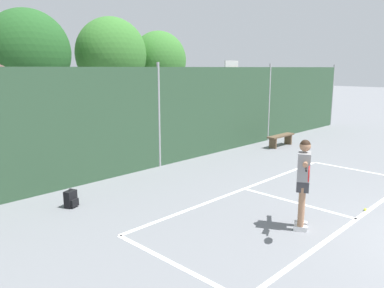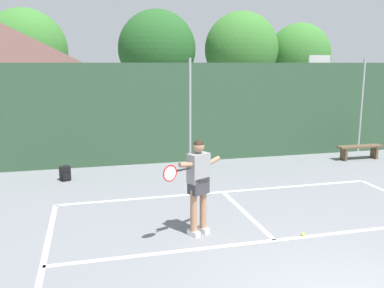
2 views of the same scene
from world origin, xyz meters
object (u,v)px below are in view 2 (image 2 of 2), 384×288
Objects in this scene: tennis_ball at (303,234)px; backpack_black at (65,174)px; basketball_hoop at (317,87)px; tennis_player at (198,179)px; courtside_bench at (360,149)px.

tennis_ball is 0.14× the size of backpack_black.
basketball_hoop is 10.07m from tennis_player.
backpack_black is 0.29× the size of courtside_bench.
tennis_ball is (1.93, -0.59, -1.08)m from tennis_player.
tennis_player is (-6.81, -7.31, -1.20)m from basketball_hoop.
tennis_ball is at bearing -16.93° from tennis_player.
courtside_bench is (9.67, 0.22, 0.17)m from backpack_black.
basketball_hoop reaches higher than tennis_ball.
tennis_player reaches higher than courtside_bench.
courtside_bench is at bearing 46.30° from tennis_ball.
tennis_ball is at bearing -121.72° from basketball_hoop.
basketball_hoop is 10.11m from backpack_black.
tennis_player is 1.16× the size of courtside_bench.
backpack_black reaches higher than tennis_ball.
basketball_hoop is at bearing 94.28° from courtside_bench.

